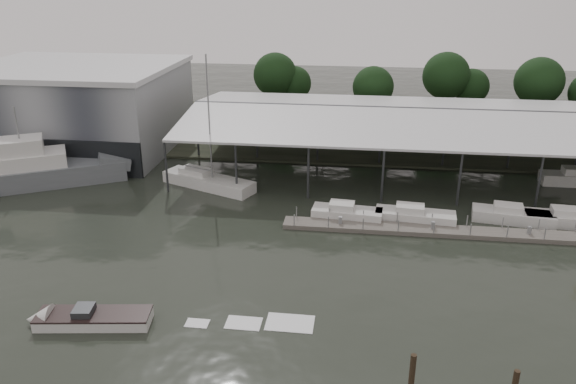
# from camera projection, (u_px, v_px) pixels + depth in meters

# --- Properties ---
(ground) EXTENTS (200.00, 200.00, 0.00)m
(ground) POSITION_uv_depth(u_px,v_px,m) (252.00, 281.00, 41.26)
(ground) COLOR #232820
(ground) RESTS_ON ground
(land_strip_far) EXTENTS (140.00, 30.00, 0.30)m
(land_strip_far) POSITION_uv_depth(u_px,v_px,m) (308.00, 129.00, 79.93)
(land_strip_far) COLOR #404433
(land_strip_far) RESTS_ON ground
(storage_warehouse) EXTENTS (24.50, 20.50, 10.50)m
(storage_warehouse) POSITION_uv_depth(u_px,v_px,m) (77.00, 107.00, 70.28)
(storage_warehouse) COLOR gray
(storage_warehouse) RESTS_ON ground
(covered_boat_shed) EXTENTS (58.24, 24.00, 6.96)m
(covered_boat_shed) POSITION_uv_depth(u_px,v_px,m) (447.00, 115.00, 62.75)
(covered_boat_shed) COLOR silver
(covered_boat_shed) RESTS_ON ground
(floating_dock) EXTENTS (28.00, 2.00, 1.40)m
(floating_dock) POSITION_uv_depth(u_px,v_px,m) (444.00, 231.00, 48.59)
(floating_dock) COLOR #66615A
(floating_dock) RESTS_ON ground
(grey_trawler) EXTENTS (18.46, 13.09, 8.84)m
(grey_trawler) POSITION_uv_depth(u_px,v_px,m) (38.00, 170.00, 59.22)
(grey_trawler) COLOR slate
(grey_trawler) RESTS_ON ground
(white_sailboat) EXTENTS (10.59, 6.53, 14.01)m
(white_sailboat) POSITION_uv_depth(u_px,v_px,m) (207.00, 181.00, 58.82)
(white_sailboat) COLOR silver
(white_sailboat) RESTS_ON ground
(speedboat_underway) EXTENTS (18.90, 4.54, 2.00)m
(speedboat_underway) POSITION_uv_depth(u_px,v_px,m) (84.00, 319.00, 36.06)
(speedboat_underway) COLOR silver
(speedboat_underway) RESTS_ON ground
(moored_cruiser_0) EXTENTS (6.50, 2.77, 1.70)m
(moored_cruiser_0) POSITION_uv_depth(u_px,v_px,m) (346.00, 213.00, 51.14)
(moored_cruiser_0) COLOR silver
(moored_cruiser_0) RESTS_ON ground
(moored_cruiser_1) EXTENTS (7.27, 2.87, 1.70)m
(moored_cruiser_1) POSITION_uv_depth(u_px,v_px,m) (414.00, 216.00, 50.58)
(moored_cruiser_1) COLOR silver
(moored_cruiser_1) RESTS_ON ground
(moored_cruiser_2) EXTENTS (7.34, 3.25, 1.70)m
(moored_cruiser_2) POSITION_uv_depth(u_px,v_px,m) (512.00, 215.00, 50.69)
(moored_cruiser_2) COLOR silver
(moored_cruiser_2) RESTS_ON ground
(moored_cruiser_3) EXTENTS (8.49, 2.76, 1.70)m
(moored_cruiser_3) POSITION_uv_depth(u_px,v_px,m) (573.00, 219.00, 49.88)
(moored_cruiser_3) COLOR silver
(moored_cruiser_3) RESTS_ON ground
(horizon_tree_line) EXTENTS (70.26, 10.88, 10.28)m
(horizon_tree_line) POSITION_uv_depth(u_px,v_px,m) (480.00, 83.00, 80.30)
(horizon_tree_line) COLOR black
(horizon_tree_line) RESTS_ON ground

